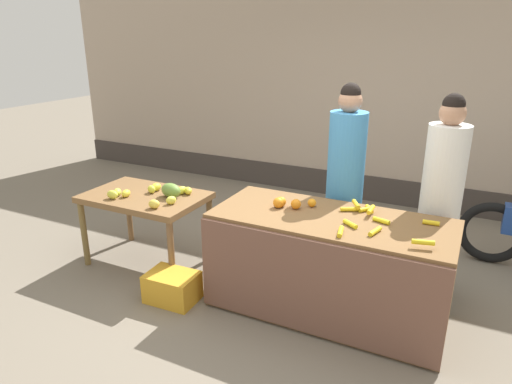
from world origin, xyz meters
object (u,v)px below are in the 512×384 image
(vendor_woman_white_shirt, at_px, (440,199))
(produce_sack, at_px, (260,222))
(vendor_woman_blue_shirt, at_px, (345,183))
(produce_crate, at_px, (172,287))

(vendor_woman_white_shirt, xyz_separation_m, produce_sack, (-1.82, 0.21, -0.64))
(vendor_woman_blue_shirt, xyz_separation_m, produce_sack, (-0.99, 0.22, -0.67))
(vendor_woman_blue_shirt, distance_m, vendor_woman_white_shirt, 0.84)
(vendor_woman_white_shirt, relative_size, produce_sack, 3.38)
(vendor_woman_white_shirt, xyz_separation_m, produce_crate, (-2.01, -1.15, -0.78))
(vendor_woman_blue_shirt, bearing_deg, produce_sack, 167.56)
(vendor_woman_blue_shirt, height_order, produce_crate, vendor_woman_blue_shirt)
(produce_crate, distance_m, produce_sack, 1.38)
(vendor_woman_blue_shirt, relative_size, produce_sack, 3.46)
(produce_crate, height_order, produce_sack, produce_sack)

